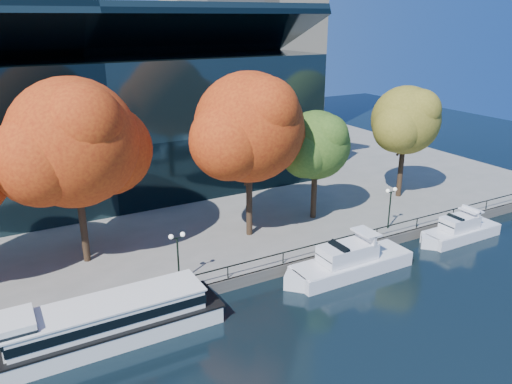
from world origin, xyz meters
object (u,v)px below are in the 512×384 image
tree_2 (76,145)px  lamp_1 (177,246)px  cruiser_near (347,262)px  lamp_2 (391,199)px  tree_3 (251,130)px  tree_4 (317,146)px  cruiser_far (459,230)px  tree_5 (407,122)px  tour_boat (94,324)px

tree_2 → lamp_1: 11.00m
cruiser_near → lamp_2: lamp_2 is taller
tree_3 → tree_4: bearing=4.5°
cruiser_far → lamp_2: lamp_2 is taller
tree_5 → tree_4: bearing=-177.3°
lamp_2 → tree_2: bearing=165.1°
tree_3 → tree_5: (19.59, 1.15, -1.41)m
tour_boat → lamp_1: (6.98, 3.16, 2.57)m
tree_4 → tree_5: (12.08, 0.56, 1.13)m
tree_4 → cruiser_far: bearing=-42.4°
cruiser_far → lamp_2: 7.32m
lamp_1 → cruiser_far: bearing=-7.6°
cruiser_near → tree_3: (-4.12, 8.84, 9.77)m
tree_4 → lamp_1: (-16.54, -5.71, -4.31)m
cruiser_far → tree_5: (1.96, 9.81, 8.47)m
tree_4 → tree_5: 12.15m
tour_boat → cruiser_far: tour_boat is taller
tour_boat → tree_2: (1.82, 10.14, 9.35)m
tree_3 → tree_4: size_ratio=1.38×
tour_boat → lamp_2: (28.01, 3.16, 2.57)m
tree_5 → lamp_1: bearing=-167.6°
tour_boat → tree_2: bearing=79.8°
tree_2 → tree_5: (33.79, -0.70, -1.33)m
cruiser_near → tree_2: 23.32m
tree_5 → lamp_2: size_ratio=3.04×
tour_boat → tree_5: bearing=14.8°
lamp_1 → lamp_2: size_ratio=1.00×
tree_5 → lamp_1: tree_5 is taller
tree_3 → lamp_2: 14.73m
tree_4 → tree_3: bearing=-175.5°
tree_3 → lamp_1: 12.44m
tree_4 → lamp_1: tree_4 is taller
cruiser_far → tour_boat: bearing=179.4°
tree_2 → lamp_2: tree_2 is taller
cruiser_far → tree_2: (-31.83, 10.51, 9.81)m
tour_boat → tree_4: 26.07m
tour_boat → lamp_2: bearing=6.4°
cruiser_near → cruiser_far: cruiser_near is taller
tree_3 → tree_4: tree_3 is taller
tree_4 → cruiser_near: bearing=-109.8°
lamp_1 → lamp_2: (21.03, 0.00, 0.00)m
lamp_1 → lamp_2: same height
tree_2 → tree_3: tree_2 is taller
cruiser_near → tree_2: size_ratio=0.79×
cruiser_far → tree_4: 15.55m
lamp_1 → tree_3: bearing=29.5°
cruiser_far → tree_5: tree_5 is taller
tree_3 → lamp_2: (11.99, -5.12, -6.85)m
cruiser_near → lamp_2: (7.87, 3.72, 2.92)m
tree_3 → tree_5: 19.67m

